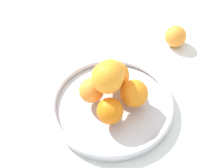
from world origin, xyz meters
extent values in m
plane|color=silver|center=(0.00, 0.00, 0.00)|extent=(4.00, 4.00, 0.00)
cylinder|color=silver|center=(0.00, 0.00, 0.01)|extent=(0.32, 0.32, 0.02)
torus|color=silver|center=(0.00, 0.00, 0.02)|extent=(0.33, 0.33, 0.02)
sphere|color=orange|center=(0.05, -0.02, 0.07)|extent=(0.07, 0.07, 0.07)
sphere|color=orange|center=(0.03, 0.05, 0.07)|extent=(0.08, 0.08, 0.08)
sphere|color=orange|center=(-0.05, 0.03, 0.06)|extent=(0.06, 0.06, 0.06)
sphere|color=orange|center=(-0.03, -0.05, 0.06)|extent=(0.07, 0.07, 0.07)
sphere|color=orange|center=(-0.01, 0.00, 0.13)|extent=(0.08, 0.08, 0.08)
sphere|color=orange|center=(0.00, 0.01, 0.13)|extent=(0.07, 0.07, 0.07)
sphere|color=orange|center=(0.28, 0.16, 0.03)|extent=(0.07, 0.07, 0.07)
camera|label=1|loc=(-0.19, -0.46, 0.68)|focal=50.00mm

